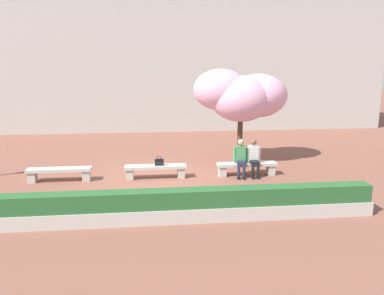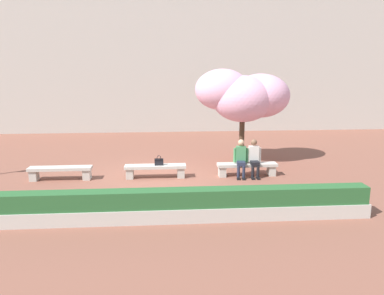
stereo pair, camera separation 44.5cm
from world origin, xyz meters
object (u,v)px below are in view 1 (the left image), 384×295
at_px(stone_bench_west_end, 59,172).
at_px(stone_bench_near_west, 156,169).
at_px(person_seated_left, 241,156).
at_px(person_seated_right, 254,156).
at_px(cherry_tree_main, 242,95).
at_px(handbag, 159,162).
at_px(stone_bench_center, 247,167).

bearing_deg(stone_bench_west_end, stone_bench_near_west, 0.00).
height_order(person_seated_left, person_seated_right, same).
relative_size(person_seated_left, cherry_tree_main, 0.35).
xyz_separation_m(handbag, cherry_tree_main, (3.30, 2.02, 2.07)).
height_order(stone_bench_center, person_seated_left, person_seated_left).
height_order(stone_bench_near_west, person_seated_right, person_seated_right).
relative_size(person_seated_left, handbag, 3.81).
height_order(stone_bench_west_end, person_seated_left, person_seated_left).
distance_m(stone_bench_center, person_seated_left, 0.46).
bearing_deg(stone_bench_near_west, person_seated_left, -1.03).
relative_size(handbag, cherry_tree_main, 0.09).
relative_size(stone_bench_near_west, cherry_tree_main, 0.56).
height_order(stone_bench_center, person_seated_right, person_seated_right).
distance_m(stone_bench_west_end, stone_bench_center, 6.36).
bearing_deg(stone_bench_near_west, handbag, -7.13).
relative_size(stone_bench_center, cherry_tree_main, 0.56).
distance_m(stone_bench_center, person_seated_right, 0.45).
distance_m(stone_bench_west_end, person_seated_right, 6.59).
height_order(person_seated_right, handbag, person_seated_right).
xyz_separation_m(stone_bench_near_west, stone_bench_center, (3.18, 0.00, 0.00)).
xyz_separation_m(person_seated_left, person_seated_right, (0.46, -0.00, 0.00)).
bearing_deg(cherry_tree_main, stone_bench_center, -97.24).
bearing_deg(person_seated_left, stone_bench_near_west, 178.97).
xyz_separation_m(person_seated_right, cherry_tree_main, (0.03, 2.05, 1.95)).
bearing_deg(person_seated_right, handbag, 179.34).
xyz_separation_m(stone_bench_center, person_seated_right, (0.22, -0.05, 0.39)).
bearing_deg(handbag, person_seated_right, -0.66).
xyz_separation_m(stone_bench_center, person_seated_left, (-0.24, -0.05, 0.39)).
relative_size(stone_bench_near_west, handbag, 6.14).
bearing_deg(stone_bench_center, handbag, -179.70).
bearing_deg(cherry_tree_main, stone_bench_west_end, -163.17).
bearing_deg(stone_bench_near_west, person_seated_right, -0.90).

